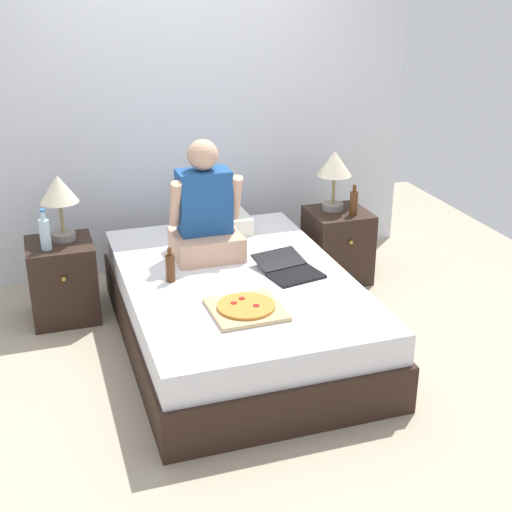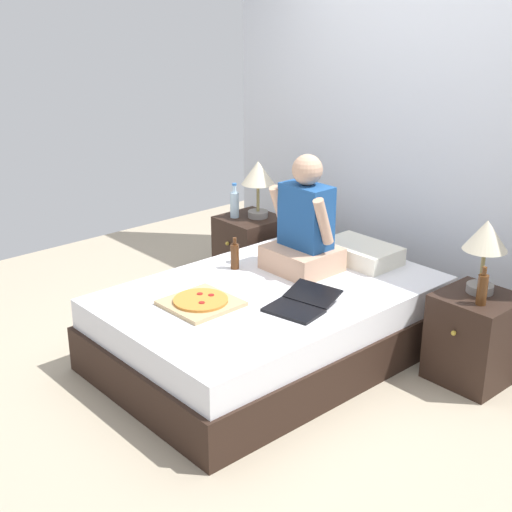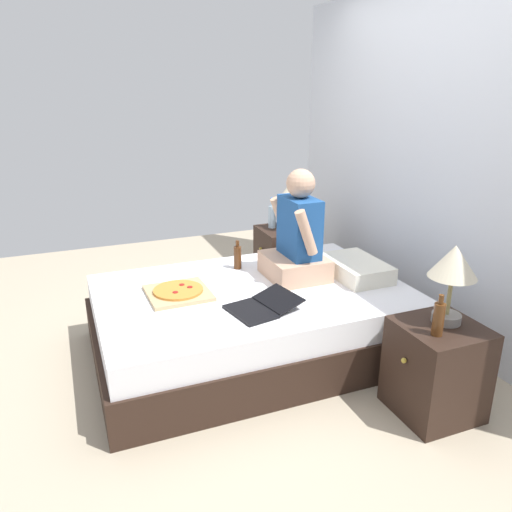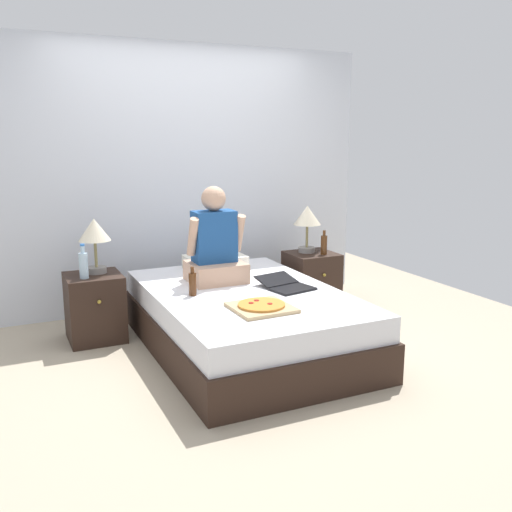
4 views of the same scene
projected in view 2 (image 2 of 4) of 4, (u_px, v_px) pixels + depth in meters
ground_plane at (271, 355)px, 4.66m from camera, size 5.69×5.69×0.00m
wall_back at (418, 137)px, 5.10m from camera, size 3.69×0.12×2.50m
bed at (271, 323)px, 4.57m from camera, size 1.41×2.13×0.48m
nightstand_left at (250, 250)px, 5.72m from camera, size 0.44×0.47×0.55m
lamp_on_left_nightstand at (258, 177)px, 5.51m from camera, size 0.26×0.26×0.45m
water_bottle at (235, 204)px, 5.59m from camera, size 0.07×0.07×0.28m
nightstand_right at (474, 338)px, 4.29m from camera, size 0.44×0.47×0.55m
lamp_on_right_nightstand at (486, 241)px, 4.13m from camera, size 0.26×0.26×0.45m
beer_bottle at (482, 289)px, 4.05m from camera, size 0.06×0.06×0.23m
pillow at (360, 253)px, 4.91m from camera, size 0.52×0.34×0.12m
person_seated at (304, 228)px, 4.69m from camera, size 0.47×0.40×0.78m
laptop at (300, 305)px, 4.20m from camera, size 0.39×0.47×0.07m
pizza_box at (201, 302)px, 4.24m from camera, size 0.41×0.41×0.05m
beer_bottle_on_bed at (235, 256)px, 4.76m from camera, size 0.06×0.06×0.22m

